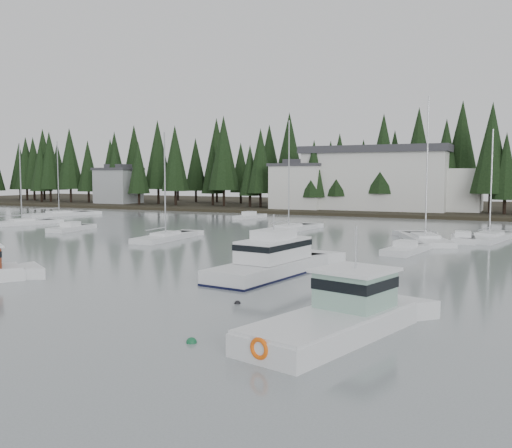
{
  "coord_description": "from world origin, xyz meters",
  "views": [
    {
      "loc": [
        18.82,
        -15.97,
        6.41
      ],
      "look_at": [
        -0.88,
        25.26,
        2.5
      ],
      "focal_mm": 40.0,
      "sensor_mm": 36.0,
      "label": 1
    }
  ],
  "objects_px": {
    "sailboat_0": "(289,231)",
    "sailboat_7": "(425,241)",
    "cabin_cruiser_center": "(271,265)",
    "lobster_boat_teal": "(338,321)",
    "sailboat_4": "(489,239)",
    "sailboat_3": "(22,224)",
    "runabout_4": "(463,240)",
    "runabout_0": "(71,229)",
    "house_far_west": "(118,185)",
    "house_west": "(299,185)",
    "sailboat_6": "(166,239)",
    "harbor_inn": "(388,179)",
    "runabout_3": "(249,217)",
    "runabout_1": "(405,251)",
    "sailboat_5": "(59,216)"
  },
  "relations": [
    {
      "from": "sailboat_0",
      "to": "runabout_4",
      "type": "relative_size",
      "value": 2.5
    },
    {
      "from": "sailboat_4",
      "to": "runabout_0",
      "type": "relative_size",
      "value": 1.79
    },
    {
      "from": "sailboat_0",
      "to": "cabin_cruiser_center",
      "type": "bearing_deg",
      "value": -154.66
    },
    {
      "from": "house_far_west",
      "to": "sailboat_7",
      "type": "distance_m",
      "value": 81.03
    },
    {
      "from": "cabin_cruiser_center",
      "to": "runabout_3",
      "type": "relative_size",
      "value": 1.78
    },
    {
      "from": "runabout_1",
      "to": "sailboat_0",
      "type": "bearing_deg",
      "value": 59.65
    },
    {
      "from": "runabout_4",
      "to": "sailboat_7",
      "type": "bearing_deg",
      "value": 109.06
    },
    {
      "from": "house_far_west",
      "to": "lobster_boat_teal",
      "type": "distance_m",
      "value": 104.37
    },
    {
      "from": "house_west",
      "to": "harbor_inn",
      "type": "distance_m",
      "value": 15.45
    },
    {
      "from": "sailboat_0",
      "to": "sailboat_4",
      "type": "height_order",
      "value": "sailboat_0"
    },
    {
      "from": "house_west",
      "to": "runabout_1",
      "type": "distance_m",
      "value": 55.07
    },
    {
      "from": "harbor_inn",
      "to": "sailboat_4",
      "type": "bearing_deg",
      "value": -63.74
    },
    {
      "from": "house_west",
      "to": "lobster_boat_teal",
      "type": "height_order",
      "value": "house_west"
    },
    {
      "from": "cabin_cruiser_center",
      "to": "sailboat_7",
      "type": "distance_m",
      "value": 24.01
    },
    {
      "from": "lobster_boat_teal",
      "to": "runabout_3",
      "type": "xyz_separation_m",
      "value": [
        -30.91,
        54.72,
        -0.45
      ]
    },
    {
      "from": "sailboat_7",
      "to": "runabout_3",
      "type": "xyz_separation_m",
      "value": [
        -28.81,
        19.92,
        0.06
      ]
    },
    {
      "from": "cabin_cruiser_center",
      "to": "sailboat_0",
      "type": "bearing_deg",
      "value": 27.76
    },
    {
      "from": "runabout_0",
      "to": "lobster_boat_teal",
      "type": "bearing_deg",
      "value": -131.73
    },
    {
      "from": "sailboat_4",
      "to": "lobster_boat_teal",
      "type": "bearing_deg",
      "value": -172.67
    },
    {
      "from": "cabin_cruiser_center",
      "to": "sailboat_6",
      "type": "height_order",
      "value": "sailboat_6"
    },
    {
      "from": "runabout_0",
      "to": "cabin_cruiser_center",
      "type": "bearing_deg",
      "value": -124.21
    },
    {
      "from": "sailboat_7",
      "to": "cabin_cruiser_center",
      "type": "bearing_deg",
      "value": 141.77
    },
    {
      "from": "sailboat_3",
      "to": "runabout_1",
      "type": "bearing_deg",
      "value": -78.3
    },
    {
      "from": "sailboat_3",
      "to": "runabout_4",
      "type": "distance_m",
      "value": 53.98
    },
    {
      "from": "sailboat_4",
      "to": "sailboat_7",
      "type": "relative_size",
      "value": 0.79
    },
    {
      "from": "lobster_boat_teal",
      "to": "sailboat_4",
      "type": "xyz_separation_m",
      "value": [
        3.38,
        39.28,
        -0.53
      ]
    },
    {
      "from": "runabout_0",
      "to": "runabout_1",
      "type": "distance_m",
      "value": 38.98
    },
    {
      "from": "lobster_boat_teal",
      "to": "sailboat_4",
      "type": "height_order",
      "value": "sailboat_4"
    },
    {
      "from": "sailboat_0",
      "to": "runabout_0",
      "type": "distance_m",
      "value": 25.36
    },
    {
      "from": "house_far_west",
      "to": "harbor_inn",
      "type": "xyz_separation_m",
      "value": [
        57.04,
        1.34,
        1.37
      ]
    },
    {
      "from": "harbor_inn",
      "to": "sailboat_4",
      "type": "relative_size",
      "value": 2.57
    },
    {
      "from": "runabout_4",
      "to": "house_far_west",
      "type": "bearing_deg",
      "value": 55.84
    },
    {
      "from": "cabin_cruiser_center",
      "to": "lobster_boat_teal",
      "type": "distance_m",
      "value": 14.1
    },
    {
      "from": "sailboat_7",
      "to": "sailboat_0",
      "type": "bearing_deg",
      "value": 52.15
    },
    {
      "from": "cabin_cruiser_center",
      "to": "runabout_4",
      "type": "bearing_deg",
      "value": -12.71
    },
    {
      "from": "sailboat_0",
      "to": "sailboat_7",
      "type": "distance_m",
      "value": 16.37
    },
    {
      "from": "sailboat_6",
      "to": "sailboat_7",
      "type": "distance_m",
      "value": 25.47
    },
    {
      "from": "house_far_west",
      "to": "sailboat_7",
      "type": "relative_size",
      "value": 0.59
    },
    {
      "from": "harbor_inn",
      "to": "sailboat_5",
      "type": "bearing_deg",
      "value": -145.93
    },
    {
      "from": "house_west",
      "to": "harbor_inn",
      "type": "xyz_separation_m",
      "value": [
        15.04,
        3.34,
        1.12
      ]
    },
    {
      "from": "sailboat_4",
      "to": "runabout_0",
      "type": "distance_m",
      "value": 45.86
    },
    {
      "from": "house_far_west",
      "to": "sailboat_3",
      "type": "height_order",
      "value": "sailboat_3"
    },
    {
      "from": "house_west",
      "to": "runabout_3",
      "type": "bearing_deg",
      "value": -92.45
    },
    {
      "from": "sailboat_0",
      "to": "sailboat_7",
      "type": "bearing_deg",
      "value": -98.7
    },
    {
      "from": "sailboat_6",
      "to": "runabout_3",
      "type": "height_order",
      "value": "sailboat_6"
    },
    {
      "from": "cabin_cruiser_center",
      "to": "lobster_boat_teal",
      "type": "height_order",
      "value": "lobster_boat_teal"
    },
    {
      "from": "harbor_inn",
      "to": "sailboat_7",
      "type": "relative_size",
      "value": 2.04
    },
    {
      "from": "lobster_boat_teal",
      "to": "runabout_1",
      "type": "xyz_separation_m",
      "value": [
        -2.32,
        26.03,
        -0.45
      ]
    },
    {
      "from": "sailboat_4",
      "to": "runabout_0",
      "type": "bearing_deg",
      "value": 115.72
    },
    {
      "from": "lobster_boat_teal",
      "to": "runabout_4",
      "type": "relative_size",
      "value": 1.78
    }
  ]
}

